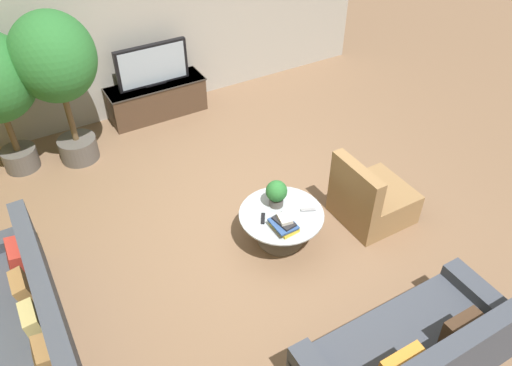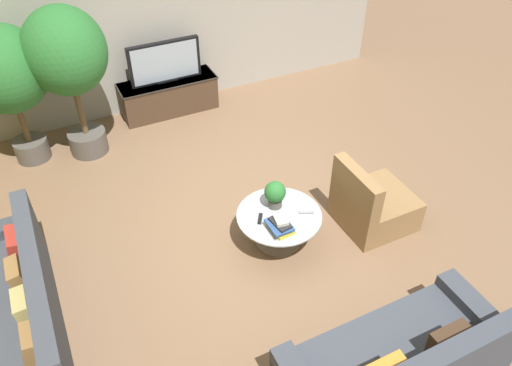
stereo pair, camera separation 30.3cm
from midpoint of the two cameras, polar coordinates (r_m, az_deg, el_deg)
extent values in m
plane|color=brown|center=(5.88, -1.27, -5.16)|extent=(24.00, 24.00, 0.00)
cube|color=#A39E93|center=(7.68, -13.98, 18.44)|extent=(7.40, 0.12, 3.00)
cube|color=#473323|center=(7.90, -12.33, 9.32)|extent=(1.45, 0.48, 0.53)
cube|color=#2D2823|center=(7.78, -12.60, 10.94)|extent=(1.48, 0.50, 0.02)
cube|color=black|center=(7.63, -12.94, 13.02)|extent=(1.08, 0.08, 0.61)
cube|color=#99A8B7|center=(7.60, -12.83, 12.91)|extent=(0.99, 0.00, 0.55)
cube|color=black|center=(7.77, -12.62, 11.09)|extent=(0.32, 0.13, 0.02)
cylinder|color=#756656|center=(5.74, 1.28, -6.48)|extent=(0.51, 0.51, 0.02)
cylinder|color=#756656|center=(5.60, 1.31, -5.16)|extent=(0.10, 0.10, 0.39)
cylinder|color=#A8B2B7|center=(5.46, 1.34, -3.62)|extent=(0.94, 0.94, 0.02)
cube|color=#3D424C|center=(5.24, -27.15, -15.30)|extent=(0.84, 2.18, 0.42)
cube|color=#3D424C|center=(4.90, -24.77, -11.21)|extent=(0.16, 2.18, 0.42)
cube|color=#B23328|center=(5.38, -27.33, -7.73)|extent=(0.17, 0.33, 0.31)
cube|color=olive|center=(5.10, -26.66, -10.76)|extent=(0.17, 0.30, 0.28)
cube|color=tan|center=(4.84, -25.94, -14.04)|extent=(0.14, 0.29, 0.27)
cube|color=olive|center=(4.59, -25.11, -17.69)|extent=(0.16, 0.28, 0.27)
cube|color=#3D424C|center=(4.74, 14.93, -18.63)|extent=(1.95, 0.84, 0.42)
cube|color=#3D424C|center=(4.30, 19.05, -18.73)|extent=(1.95, 0.16, 0.42)
cube|color=#3D424C|center=(5.16, 22.44, -13.33)|extent=(0.20, 0.84, 0.54)
cube|color=#422D1E|center=(4.56, 20.51, -15.57)|extent=(0.35, 0.13, 0.32)
cube|color=olive|center=(6.03, 11.89, -2.27)|extent=(0.80, 0.76, 0.40)
cube|color=olive|center=(5.57, 9.86, -0.14)|extent=(0.14, 0.76, 0.46)
cylinder|color=#514C47|center=(7.44, -26.36, 2.52)|extent=(0.45, 0.45, 0.29)
cylinder|color=brown|center=(7.23, -27.25, 4.98)|extent=(0.08, 0.08, 0.49)
cylinder|color=#514C47|center=(7.30, -20.74, 3.70)|extent=(0.51, 0.51, 0.31)
cylinder|color=brown|center=(7.05, -21.61, 6.78)|extent=(0.08, 0.08, 0.63)
ellipsoid|color=#286B2D|center=(6.66, -23.42, 13.04)|extent=(1.02, 1.02, 1.12)
cylinder|color=#514C47|center=(5.52, 0.75, -2.15)|extent=(0.16, 0.16, 0.10)
sphere|color=#286B2D|center=(5.42, 0.76, -0.96)|extent=(0.24, 0.24, 0.24)
cube|color=gold|center=(5.28, 1.62, -5.04)|extent=(0.22, 0.29, 0.04)
cube|color=#A32823|center=(5.25, 1.51, -4.90)|extent=(0.18, 0.23, 0.02)
cube|color=#2D4C84|center=(5.23, 1.47, -4.72)|extent=(0.23, 0.28, 0.02)
cube|color=#232326|center=(5.22, 1.56, -4.46)|extent=(0.17, 0.27, 0.02)
cube|color=beige|center=(5.21, 1.65, -4.12)|extent=(0.15, 0.19, 0.04)
cube|color=black|center=(5.38, -0.80, -4.11)|extent=(0.12, 0.16, 0.02)
cube|color=gray|center=(5.50, 4.41, -3.12)|extent=(0.16, 0.10, 0.02)
camera|label=1|loc=(0.15, -91.54, -1.28)|focal=35.00mm
camera|label=2|loc=(0.15, 88.46, 1.28)|focal=35.00mm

